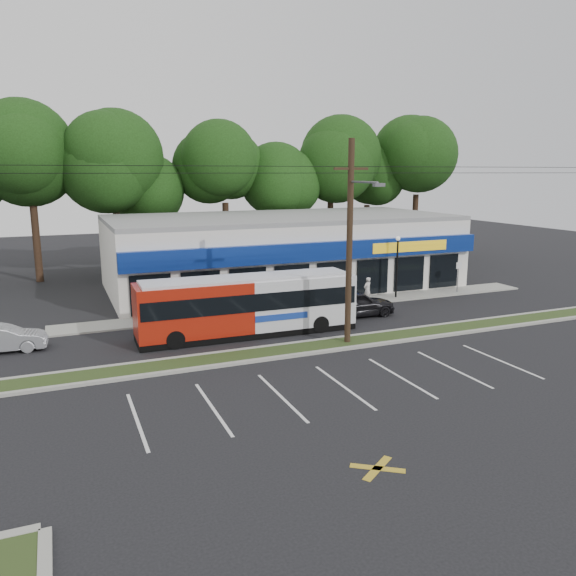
# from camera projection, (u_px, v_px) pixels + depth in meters

# --- Properties ---
(ground) EXTENTS (120.00, 120.00, 0.00)m
(ground) POSITION_uv_depth(u_px,v_px,m) (301.00, 357.00, 26.09)
(ground) COLOR black
(ground) RESTS_ON ground
(grass_strip) EXTENTS (40.00, 1.60, 0.12)m
(grass_strip) POSITION_uv_depth(u_px,v_px,m) (292.00, 350.00, 26.98)
(grass_strip) COLOR #2B3C18
(grass_strip) RESTS_ON ground
(curb_south) EXTENTS (40.00, 0.25, 0.14)m
(curb_south) POSITION_uv_depth(u_px,v_px,m) (299.00, 355.00, 26.21)
(curb_south) COLOR #9E9E93
(curb_south) RESTS_ON ground
(curb_north) EXTENTS (40.00, 0.25, 0.14)m
(curb_north) POSITION_uv_depth(u_px,v_px,m) (285.00, 345.00, 27.75)
(curb_north) COLOR #9E9E93
(curb_north) RESTS_ON ground
(sidewalk) EXTENTS (32.00, 2.20, 0.10)m
(sidewalk) POSITION_uv_depth(u_px,v_px,m) (315.00, 305.00, 36.10)
(sidewalk) COLOR #9E9E93
(sidewalk) RESTS_ON ground
(strip_mall) EXTENTS (25.00, 12.55, 5.30)m
(strip_mall) POSITION_uv_depth(u_px,v_px,m) (282.00, 251.00, 42.01)
(strip_mall) COLOR silver
(strip_mall) RESTS_ON ground
(utility_pole) EXTENTS (50.00, 2.77, 10.00)m
(utility_pole) POSITION_uv_depth(u_px,v_px,m) (347.00, 236.00, 26.90)
(utility_pole) COLOR black
(utility_pole) RESTS_ON ground
(lamp_post) EXTENTS (0.30, 0.30, 4.25)m
(lamp_post) POSITION_uv_depth(u_px,v_px,m) (397.00, 260.00, 37.65)
(lamp_post) COLOR black
(lamp_post) RESTS_ON ground
(sign_post) EXTENTS (0.45, 0.10, 2.23)m
(sign_post) POSITION_uv_depth(u_px,v_px,m) (458.00, 272.00, 39.57)
(sign_post) COLOR #59595E
(sign_post) RESTS_ON ground
(tree_line) EXTENTS (46.76, 6.76, 11.83)m
(tree_line) POSITION_uv_depth(u_px,v_px,m) (223.00, 172.00, 49.38)
(tree_line) COLOR black
(tree_line) RESTS_ON ground
(metrobus) EXTENTS (11.66, 2.70, 3.12)m
(metrobus) POSITION_uv_depth(u_px,v_px,m) (248.00, 304.00, 29.43)
(metrobus) COLOR #A71C0C
(metrobus) RESTS_ON ground
(car_dark) EXTENTS (4.68, 1.95, 1.58)m
(car_dark) POSITION_uv_depth(u_px,v_px,m) (356.00, 303.00, 33.32)
(car_dark) COLOR black
(car_dark) RESTS_ON ground
(car_silver) EXTENTS (4.01, 1.63, 1.29)m
(car_silver) POSITION_uv_depth(u_px,v_px,m) (3.00, 339.00, 26.77)
(car_silver) COLOR #9B9CA2
(car_silver) RESTS_ON ground
(pedestrian_a) EXTENTS (0.72, 0.58, 1.69)m
(pedestrian_a) POSITION_uv_depth(u_px,v_px,m) (367.00, 290.00, 36.84)
(pedestrian_a) COLOR silver
(pedestrian_a) RESTS_ON ground
(pedestrian_b) EXTENTS (1.04, 0.98, 1.71)m
(pedestrian_b) POSITION_uv_depth(u_px,v_px,m) (274.00, 298.00, 34.35)
(pedestrian_b) COLOR #BDB5AA
(pedestrian_b) RESTS_ON ground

